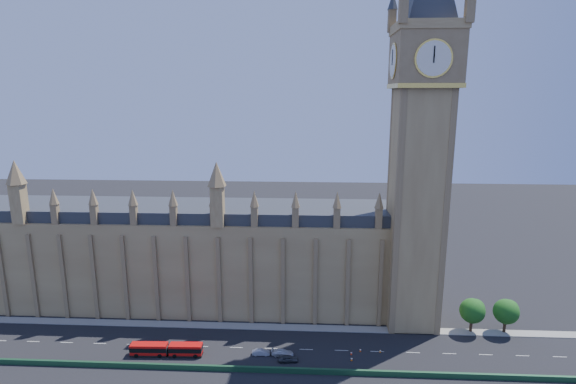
{
  "coord_description": "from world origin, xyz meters",
  "views": [
    {
      "loc": [
        12.69,
        -92.0,
        56.61
      ],
      "look_at": [
        7.35,
        10.0,
        34.4
      ],
      "focal_mm": 28.0,
      "sensor_mm": 36.0,
      "label": 1
    }
  ],
  "objects_px": {
    "red_bus": "(167,349)",
    "car_white": "(282,353)",
    "car_grey": "(288,359)",
    "car_silver": "(261,352)"
  },
  "relations": [
    {
      "from": "red_bus",
      "to": "car_white",
      "type": "relative_size",
      "value": 3.26
    },
    {
      "from": "car_grey",
      "to": "car_silver",
      "type": "height_order",
      "value": "car_grey"
    },
    {
      "from": "car_grey",
      "to": "car_silver",
      "type": "distance_m",
      "value": 6.53
    },
    {
      "from": "red_bus",
      "to": "car_silver",
      "type": "height_order",
      "value": "red_bus"
    },
    {
      "from": "car_grey",
      "to": "car_white",
      "type": "relative_size",
      "value": 0.87
    },
    {
      "from": "car_silver",
      "to": "car_white",
      "type": "bearing_deg",
      "value": -92.84
    },
    {
      "from": "red_bus",
      "to": "car_silver",
      "type": "relative_size",
      "value": 4.1
    },
    {
      "from": "red_bus",
      "to": "car_grey",
      "type": "xyz_separation_m",
      "value": [
        27.05,
        -1.08,
        -0.69
      ]
    },
    {
      "from": "car_silver",
      "to": "car_white",
      "type": "height_order",
      "value": "car_white"
    },
    {
      "from": "car_silver",
      "to": "car_white",
      "type": "distance_m",
      "value": 4.78
    }
  ]
}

